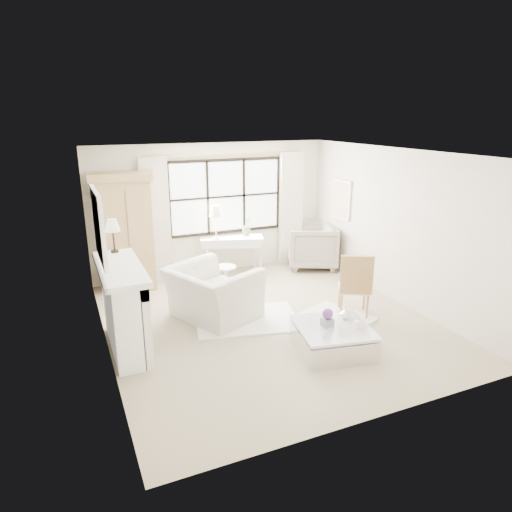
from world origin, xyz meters
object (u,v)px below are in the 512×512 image
(armoire, at_px, (126,231))
(console_table, at_px, (232,255))
(club_armchair, at_px, (213,293))
(coffee_table, at_px, (333,339))

(armoire, relative_size, console_table, 1.63)
(club_armchair, distance_m, coffee_table, 2.13)
(armoire, height_order, console_table, armoire)
(club_armchair, bearing_deg, coffee_table, -168.96)
(armoire, distance_m, coffee_table, 4.45)
(armoire, bearing_deg, console_table, 8.52)
(coffee_table, bearing_deg, club_armchair, 136.83)
(coffee_table, bearing_deg, console_table, 103.87)
(console_table, height_order, club_armchair, club_armchair)
(armoire, relative_size, club_armchair, 1.66)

